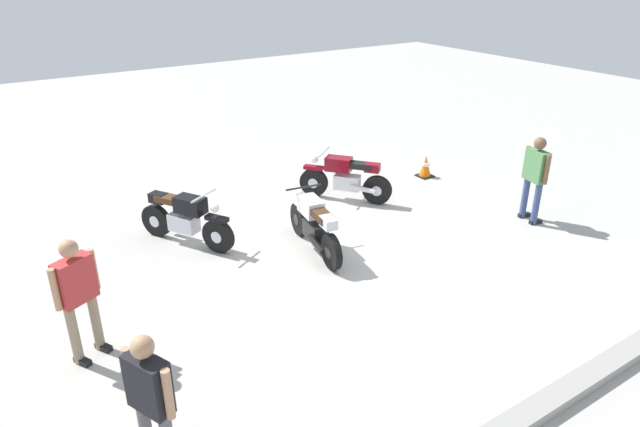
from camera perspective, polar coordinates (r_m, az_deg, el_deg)
ground_plane at (r=10.41m, az=2.45°, el=-3.66°), size 40.00×40.00×0.00m
curb_edge at (r=7.79m, az=23.46°, el=-16.38°), size 14.00×0.30×0.15m
motorcycle_maroon_cruiser at (r=12.32m, az=2.61°, el=3.64°), size 1.39×1.71×1.09m
motorcycle_silver_cruiser at (r=10.13m, az=-0.57°, el=-1.16°), size 0.76×2.08×1.09m
motorcycle_black_cruiser at (r=10.68m, az=-13.52°, el=-0.46°), size 1.14×1.87×1.09m
person_in_green_shirt at (r=11.90m, az=20.97°, el=3.78°), size 0.40×0.68×1.77m
person_in_red_shirt at (r=7.92m, az=-23.35°, el=-7.28°), size 0.64×0.47×1.75m
person_in_black_shirt at (r=6.05m, az=-16.82°, el=-17.44°), size 0.45×0.64×1.71m
traffic_cone at (r=14.00m, az=10.64°, el=4.72°), size 0.36×0.36×0.53m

